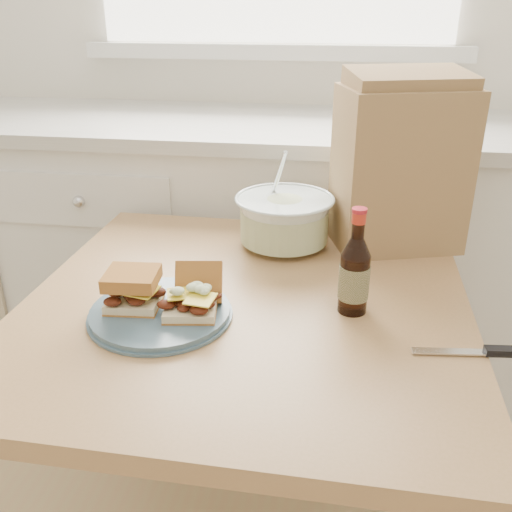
# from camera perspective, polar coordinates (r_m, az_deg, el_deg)

# --- Properties ---
(cabinet_run) EXTENTS (2.50, 0.64, 0.94)m
(cabinet_run) POSITION_cam_1_polar(r_m,az_deg,el_deg) (1.99, 0.64, 0.16)
(cabinet_run) COLOR white
(cabinet_run) RESTS_ON ground
(dining_table) EXTENTS (0.90, 0.90, 0.74)m
(dining_table) POSITION_cam_1_polar(r_m,az_deg,el_deg) (1.21, -0.99, -8.95)
(dining_table) COLOR tan
(dining_table) RESTS_ON ground
(plate) EXTENTS (0.27, 0.27, 0.02)m
(plate) POSITION_cam_1_polar(r_m,az_deg,el_deg) (1.11, -9.54, -5.62)
(plate) COLOR #476173
(plate) RESTS_ON dining_table
(sandwich_left) EXTENTS (0.10, 0.10, 0.07)m
(sandwich_left) POSITION_cam_1_polar(r_m,az_deg,el_deg) (1.11, -12.21, -3.22)
(sandwich_left) COLOR beige
(sandwich_left) RESTS_ON plate
(sandwich_right) EXTENTS (0.11, 0.14, 0.08)m
(sandwich_right) POSITION_cam_1_polar(r_m,az_deg,el_deg) (1.08, -6.31, -3.99)
(sandwich_right) COLOR beige
(sandwich_right) RESTS_ON plate
(coleslaw_bowl) EXTENTS (0.24, 0.24, 0.24)m
(coleslaw_bowl) POSITION_cam_1_polar(r_m,az_deg,el_deg) (1.38, 2.83, 3.43)
(coleslaw_bowl) COLOR white
(coleslaw_bowl) RESTS_ON dining_table
(beer_bottle) EXTENTS (0.06, 0.06, 0.21)m
(beer_bottle) POSITION_cam_1_polar(r_m,az_deg,el_deg) (1.09, 9.82, -1.78)
(beer_bottle) COLOR black
(beer_bottle) RESTS_ON dining_table
(knife) EXTENTS (0.20, 0.04, 0.01)m
(knife) POSITION_cam_1_polar(r_m,az_deg,el_deg) (1.07, 22.67, -8.81)
(knife) COLOR silver
(knife) RESTS_ON dining_table
(paper_bag) EXTENTS (0.33, 0.26, 0.38)m
(paper_bag) POSITION_cam_1_polar(r_m,az_deg,el_deg) (1.39, 14.20, 8.39)
(paper_bag) COLOR #A57D50
(paper_bag) RESTS_ON dining_table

